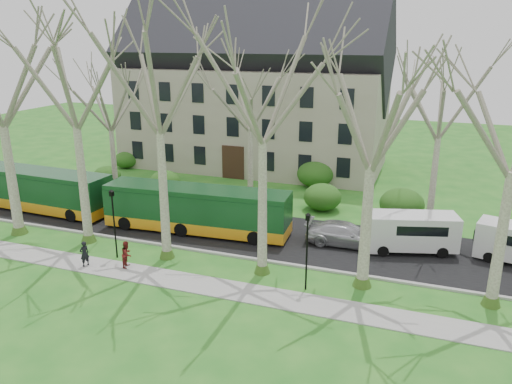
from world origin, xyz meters
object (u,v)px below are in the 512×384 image
Objects in this scene: pedestrian_a at (84,254)px; pedestrian_b at (127,254)px; van_a at (410,233)px; sedan at (345,234)px; bus_lead at (35,189)px; bus_follow at (197,209)px.

pedestrian_b reaches higher than pedestrian_a.
pedestrian_a is at bearing -170.00° from van_a.
pedestrian_b reaches higher than sedan.
bus_lead reaches higher than van_a.
van_a is (28.16, 1.52, -0.41)m from bus_lead.
sedan is (10.14, 1.08, -0.88)m from bus_follow.
pedestrian_b is at bearing -105.32° from bus_follow.
pedestrian_b is (-15.52, -7.98, -0.43)m from van_a.
bus_lead is at bearing 90.62° from sedan.
bus_follow reaches higher than van_a.
bus_lead is at bearing 167.12° from van_a.
bus_lead is at bearing -102.30° from pedestrian_a.
van_a is at bearing 5.46° from bus_lead.
bus_lead reaches higher than bus_follow.
sedan is 3.28× the size of pedestrian_a.
sedan is at bearing -67.32° from pedestrian_b.
sedan is 4.06m from van_a.
van_a is 3.61× the size of pedestrian_a.
pedestrian_b is at bearing 130.36° from pedestrian_a.
sedan is at bearing 2.54° from bus_follow.
bus_follow is 14.24m from van_a.
van_a is at bearing 138.91° from pedestrian_a.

